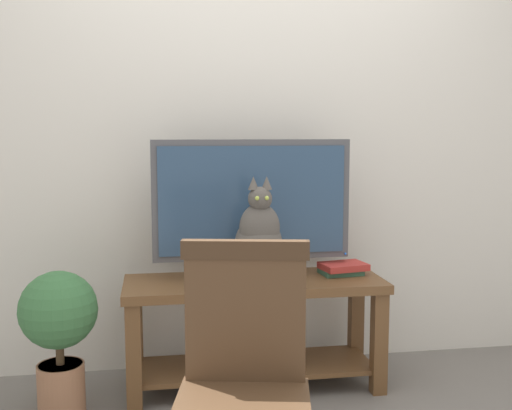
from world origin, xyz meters
name	(u,v)px	position (x,y,z in m)	size (l,w,h in m)	color
back_wall	(251,107)	(0.00, 0.90, 1.40)	(7.00, 0.12, 2.80)	silver
tv_stand	(254,315)	(-0.05, 0.50, 0.37)	(1.27, 0.45, 0.55)	brown
tv	(252,204)	(-0.05, 0.57, 0.91)	(0.98, 0.20, 0.68)	#4C4C51
media_box	(259,277)	(-0.04, 0.42, 0.58)	(0.37, 0.27, 0.07)	#ADADB2
cat	(259,236)	(-0.04, 0.40, 0.78)	(0.23, 0.31, 0.45)	#514C47
wooden_chair	(244,372)	(-0.26, -0.62, 0.53)	(0.48, 0.48, 0.93)	#513823
book_stack	(342,268)	(0.41, 0.54, 0.58)	(0.25, 0.20, 0.06)	#38664C
potted_plant	(59,327)	(-0.95, 0.33, 0.41)	(0.35, 0.35, 0.66)	#9E6B4C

